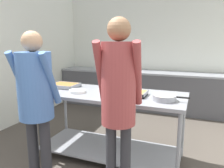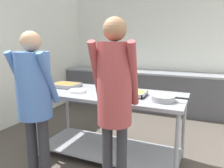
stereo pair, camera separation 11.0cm
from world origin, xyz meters
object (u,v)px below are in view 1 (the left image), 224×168
object	(u,v)px
plate_stack	(77,91)
guest_serving_right	(36,93)
guest_serving_left	(119,92)
sauce_pan	(165,98)
serving_tray_vegetables	(65,86)
broccoli_bowl	(106,86)
serving_tray_roast	(127,93)

from	to	relation	value
plate_stack	guest_serving_right	size ratio (longest dim) A/B	0.13
guest_serving_left	guest_serving_right	world-z (taller)	guest_serving_left
sauce_pan	guest_serving_left	xyz separation A→B (m)	(-0.33, -0.63, 0.17)
plate_stack	guest_serving_right	world-z (taller)	guest_serving_right
guest_serving_left	guest_serving_right	distance (m)	0.91
serving_tray_vegetables	plate_stack	bearing A→B (deg)	-32.95
sauce_pan	guest_serving_right	world-z (taller)	guest_serving_right
sauce_pan	guest_serving_left	bearing A→B (deg)	-117.93
broccoli_bowl	guest_serving_right	xyz separation A→B (m)	(-0.37, -1.02, 0.09)
serving_tray_vegetables	broccoli_bowl	world-z (taller)	broccoli_bowl
serving_tray_roast	guest_serving_left	size ratio (longest dim) A/B	0.27
broccoli_bowl	sauce_pan	size ratio (longest dim) A/B	0.55
sauce_pan	guest_serving_left	distance (m)	0.73
broccoli_bowl	serving_tray_roast	distance (m)	0.46
broccoli_bowl	guest_serving_left	world-z (taller)	guest_serving_left
serving_tray_vegetables	guest_serving_left	xyz separation A→B (m)	(1.13, -0.83, 0.19)
serving_tray_roast	guest_serving_left	xyz separation A→B (m)	(0.15, -0.73, 0.19)
serving_tray_roast	broccoli_bowl	bearing A→B (deg)	147.32
serving_tray_vegetables	guest_serving_right	bearing A→B (deg)	-75.61
broccoli_bowl	guest_serving_right	distance (m)	1.09
guest_serving_left	sauce_pan	bearing A→B (deg)	62.07
serving_tray_roast	guest_serving_left	distance (m)	0.77
guest_serving_right	serving_tray_roast	bearing A→B (deg)	45.60
broccoli_bowl	sauce_pan	xyz separation A→B (m)	(0.87, -0.36, -0.00)
guest_serving_right	broccoli_bowl	bearing A→B (deg)	70.20
serving_tray_vegetables	serving_tray_roast	size ratio (longest dim) A/B	0.79
broccoli_bowl	serving_tray_vegetables	bearing A→B (deg)	-166.04
guest_serving_left	plate_stack	bearing A→B (deg)	142.30
sauce_pan	guest_serving_left	world-z (taller)	guest_serving_left
serving_tray_vegetables	sauce_pan	bearing A→B (deg)	-8.09
serving_tray_vegetables	sauce_pan	xyz separation A→B (m)	(1.46, -0.21, 0.01)
plate_stack	guest_serving_left	world-z (taller)	guest_serving_left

